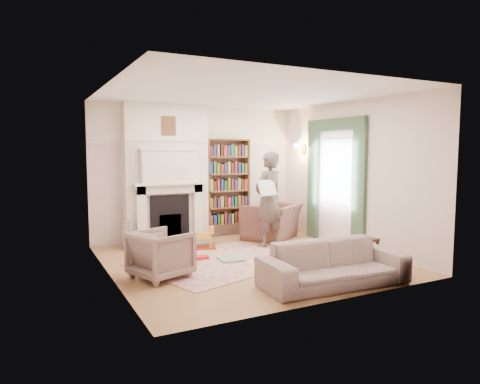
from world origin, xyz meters
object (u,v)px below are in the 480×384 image
sofa (334,264)px  armchair_reading (272,221)px  armchair_left (161,254)px  man_reading (269,199)px  rocking_horse (202,238)px  bookcase (228,182)px  paraffin_heater (129,235)px  coffee_table (355,253)px

sofa → armchair_reading: bearing=78.0°
armchair_left → man_reading: man_reading is taller
armchair_reading → rocking_horse: 1.76m
bookcase → paraffin_heater: bearing=-169.9°
paraffin_heater → rocking_horse: (1.23, -0.65, -0.05)m
man_reading → armchair_reading: bearing=-143.6°
coffee_table → rocking_horse: coffee_table is taller
armchair_left → rocking_horse: bearing=-61.1°
bookcase → rocking_horse: bookcase is taller
bookcase → sofa: (-0.21, -3.87, -0.87)m
bookcase → coffee_table: bearing=-77.5°
man_reading → armchair_left: bearing=6.9°
armchair_left → sofa: size_ratio=0.37×
armchair_reading → sofa: 3.26m
bookcase → sofa: bearing=-93.2°
man_reading → coffee_table: man_reading is taller
bookcase → coffee_table: size_ratio=2.64×
man_reading → paraffin_heater: (-2.50, 0.94, -0.65)m
coffee_table → paraffin_heater: size_ratio=1.27×
armchair_reading → rocking_horse: armchair_reading is taller
armchair_reading → rocking_horse: (-1.72, -0.31, -0.15)m
coffee_table → paraffin_heater: bearing=127.5°
bookcase → rocking_horse: size_ratio=3.68×
bookcase → armchair_reading: bearing=-47.2°
man_reading → coffee_table: bearing=87.3°
man_reading → coffee_table: (0.48, -1.91, -0.70)m
bookcase → armchair_reading: 1.30m
armchair_reading → bookcase: bearing=-81.5°
bookcase → man_reading: bookcase is taller
coffee_table → man_reading: bearing=95.3°
bookcase → paraffin_heater: size_ratio=3.36×
sofa → coffee_table: size_ratio=2.95×
man_reading → paraffin_heater: man_reading is taller
bookcase → sofa: 3.98m
sofa → rocking_horse: (-0.82, 2.82, -0.08)m
paraffin_heater → rocking_horse: bearing=-28.0°
sofa → paraffin_heater: sofa is taller
coffee_table → paraffin_heater: 4.13m
bookcase → rocking_horse: 1.76m
armchair_reading → coffee_table: (0.03, -2.51, -0.15)m
rocking_horse → armchair_left: bearing=-114.8°
armchair_reading → man_reading: man_reading is taller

